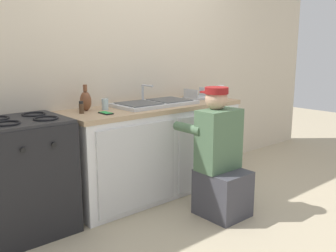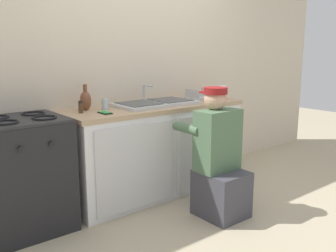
{
  "view_description": "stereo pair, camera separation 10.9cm",
  "coord_description": "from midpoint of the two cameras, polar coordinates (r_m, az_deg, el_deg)",
  "views": [
    {
      "loc": [
        -2.23,
        -2.51,
        1.43
      ],
      "look_at": [
        0.0,
        0.1,
        0.71
      ],
      "focal_mm": 40.0,
      "sensor_mm": 36.0,
      "label": 1
    },
    {
      "loc": [
        -2.15,
        -2.58,
        1.43
      ],
      "look_at": [
        0.0,
        0.1,
        0.71
      ],
      "focal_mm": 40.0,
      "sensor_mm": 36.0,
      "label": 2
    }
  ],
  "objects": [
    {
      "name": "stove_range",
      "position": [
        3.14,
        -21.79,
        -7.09
      ],
      "size": [
        0.63,
        0.62,
        0.92
      ],
      "color": "black",
      "rests_on": "ground_plane"
    },
    {
      "name": "countertop",
      "position": [
        3.63,
        -2.91,
        2.89
      ],
      "size": [
        1.85,
        0.62,
        0.04
      ],
      "primitive_type": "cube",
      "color": "tan",
      "rests_on": "counter_cabinet"
    },
    {
      "name": "vase_decorative",
      "position": [
        3.37,
        -13.35,
        3.79
      ],
      "size": [
        0.1,
        0.1,
        0.23
      ],
      "color": "brown",
      "rests_on": "countertop"
    },
    {
      "name": "dish_rack_tray",
      "position": [
        4.09,
        3.91,
        4.52
      ],
      "size": [
        0.28,
        0.22,
        0.11
      ],
      "color": "#B2B7BC",
      "rests_on": "countertop"
    },
    {
      "name": "sink_double_basin",
      "position": [
        3.63,
        -2.94,
        3.52
      ],
      "size": [
        0.8,
        0.44,
        0.19
      ],
      "color": "silver",
      "rests_on": "countertop"
    },
    {
      "name": "water_glass",
      "position": [
        3.4,
        -10.48,
        3.29
      ],
      "size": [
        0.06,
        0.06,
        0.1
      ],
      "color": "#ADC6CC",
      "rests_on": "countertop"
    },
    {
      "name": "counter_cabinet",
      "position": [
        3.72,
        -2.75,
        -3.85
      ],
      "size": [
        1.81,
        0.62,
        0.84
      ],
      "color": "white",
      "rests_on": "ground_plane"
    },
    {
      "name": "spice_bottle_pepper",
      "position": [
        3.24,
        -14.01,
        2.74
      ],
      "size": [
        0.04,
        0.04,
        0.1
      ],
      "color": "#513823",
      "rests_on": "countertop"
    },
    {
      "name": "cell_phone",
      "position": [
        3.19,
        -10.42,
        1.95
      ],
      "size": [
        0.07,
        0.14,
        0.01
      ],
      "color": "black",
      "rests_on": "countertop"
    },
    {
      "name": "back_wall",
      "position": [
        3.88,
        -6.18,
        9.17
      ],
      "size": [
        6.0,
        0.1,
        2.5
      ],
      "primitive_type": "cube",
      "color": "beige",
      "rests_on": "ground_plane"
    },
    {
      "name": "plumber_person",
      "position": [
        3.24,
        6.96,
        -5.6
      ],
      "size": [
        0.42,
        0.61,
        1.1
      ],
      "color": "#3F3F47",
      "rests_on": "ground_plane"
    },
    {
      "name": "ground_plane",
      "position": [
        3.65,
        0.17,
        -11.17
      ],
      "size": [
        12.0,
        12.0,
        0.0
      ],
      "primitive_type": "plane",
      "color": "tan"
    },
    {
      "name": "soda_cup_red",
      "position": [
        4.04,
        7.23,
        5.1
      ],
      "size": [
        0.08,
        0.08,
        0.15
      ],
      "color": "red",
      "rests_on": "countertop"
    }
  ]
}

